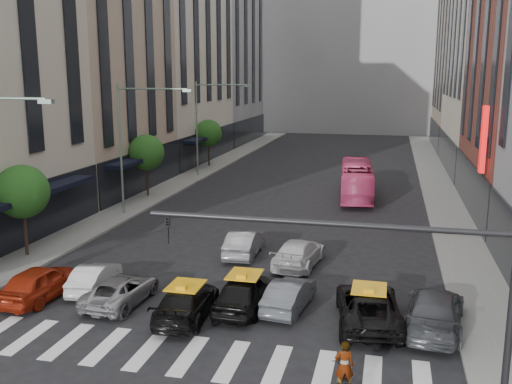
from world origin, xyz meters
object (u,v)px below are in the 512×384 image
Objects in this scene: taxi_left at (186,302)px; motorcycle at (344,383)px; streetlamp_far at (206,116)px; bus at (357,180)px; car_red at (40,282)px; taxi_center at (245,292)px; car_white_front at (94,277)px; streetlamp_mid at (133,132)px.

taxi_left reaches higher than motorcycle.
bus is at bearing -22.90° from streetlamp_far.
car_red is 2.40× the size of motorcycle.
streetlamp_far reaches higher than taxi_center.
taxi_left is at bearing 152.92° from car_white_front.
streetlamp_mid is 18.83m from taxi_left.
streetlamp_mid is at bearing -62.51° from taxi_left.
streetlamp_mid reaches higher than taxi_left.
car_white_front is 0.80× the size of taxi_left.
bus reaches higher than car_white_front.
car_white_front is (4.26, -29.54, -5.28)m from streetlamp_far.
motorcycle is at bearing 163.22° from car_red.
motorcycle is (16.21, -35.92, -5.41)m from streetlamp_far.
car_red is at bearing -31.26° from motorcycle.
streetlamp_mid is 15.14m from car_white_front.
streetlamp_mid is 16.07m from car_red.
streetlamp_mid reaches higher than car_red.
taxi_center is (7.29, -0.52, 0.14)m from car_white_front.
bus is (14.72, -6.22, -4.48)m from streetlamp_far.
streetlamp_far is at bearing -77.24° from taxi_left.
car_white_front is (1.81, 1.49, -0.14)m from car_red.
streetlamp_far is 0.88× the size of bus.
car_white_front is 2.02× the size of motorcycle.
car_white_front is 13.55m from motorcycle.
taxi_left is at bearing 179.45° from car_red.
taxi_center is (9.10, 0.97, 0.00)m from car_red.
bus is at bearing -105.79° from taxi_left.
taxi_left is at bearing -73.28° from streetlamp_far.
car_red is at bearing 8.99° from taxi_center.
streetlamp_far is at bearing 90.00° from streetlamp_mid.
bus reaches higher than car_red.
streetlamp_mid is at bearing -77.95° from car_red.
taxi_left is at bearing 36.04° from taxi_center.
bus is 29.75m from motorcycle.
motorcycle is at bearing 144.94° from car_white_front.
taxi_left is 2.52m from taxi_center.
car_red reaches higher than taxi_left.
streetlamp_mid is 4.82× the size of motorcycle.
car_red reaches higher than motorcycle.
taxi_center is (2.11, 1.38, 0.08)m from taxi_left.
taxi_left is at bearing -58.54° from streetlamp_mid.
taxi_center is at bearing 78.00° from bus.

